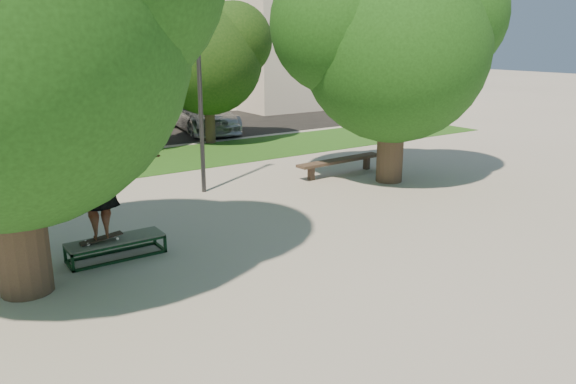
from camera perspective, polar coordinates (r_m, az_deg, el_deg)
ground at (r=10.89m, az=-1.54°, el=-6.53°), size 120.00×120.00×0.00m
grass_strip at (r=19.54m, az=-14.37°, el=2.94°), size 30.00×4.00×0.02m
asphalt_strip at (r=25.42m, az=-21.67°, el=5.13°), size 40.00×8.00×0.01m
tree_right at (r=16.24m, az=10.45°, el=15.27°), size 6.24×5.33×6.51m
bg_tree_mid at (r=21.03m, az=-23.14°, el=14.09°), size 5.76×4.92×6.24m
bg_tree_right at (r=22.37m, az=-8.43°, el=13.78°), size 5.04×4.31×5.43m
lamppost at (r=14.99m, az=-9.00°, el=11.72°), size 0.25×0.15×6.11m
side_building at (r=38.48m, az=3.24°, el=15.29°), size 15.00×10.00×8.00m
grind_box at (r=11.25m, az=-17.06°, el=-5.46°), size 1.80×0.60×0.38m
skater_rig at (r=10.82m, az=-18.86°, el=0.35°), size 2.43×1.04×1.99m
bench at (r=17.28m, az=5.32°, el=3.11°), size 3.16×0.58×0.48m
car_dark at (r=24.26m, az=-22.46°, el=6.44°), size 2.15×4.83×1.54m
car_grey at (r=25.45m, az=-26.48°, el=6.24°), size 2.91×5.38×1.43m
car_silver_b at (r=25.70m, az=-8.69°, el=7.90°), size 2.99×5.67×1.57m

